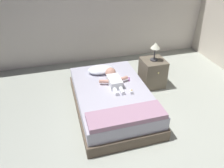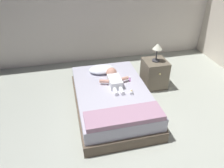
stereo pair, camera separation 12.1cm
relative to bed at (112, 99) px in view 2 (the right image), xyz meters
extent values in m
plane|color=#A9AEA1|center=(-0.13, -1.02, -0.20)|extent=(8.00, 8.00, 0.00)
cube|color=brown|center=(0.00, 0.00, -0.10)|extent=(1.20, 1.86, 0.19)
cube|color=#B6B3C5|center=(0.00, 0.00, 0.10)|extent=(1.15, 1.79, 0.22)
ellipsoid|color=white|center=(-0.05, 0.59, 0.26)|extent=(0.47, 0.31, 0.11)
cube|color=white|center=(0.08, 0.12, 0.27)|extent=(0.20, 0.33, 0.13)
sphere|color=tan|center=(0.08, 0.36, 0.30)|extent=(0.19, 0.19, 0.19)
cylinder|color=tan|center=(-0.09, 0.17, 0.27)|extent=(0.17, 0.10, 0.06)
cylinder|color=tan|center=(0.25, 0.17, 0.27)|extent=(0.17, 0.09, 0.06)
cylinder|color=white|center=(0.03, -0.12, 0.24)|extent=(0.06, 0.17, 0.06)
cylinder|color=white|center=(0.13, -0.12, 0.24)|extent=(0.06, 0.17, 0.06)
cube|color=#A72C9E|center=(0.37, 0.21, 0.21)|extent=(0.05, 0.12, 0.01)
cube|color=white|center=(0.39, 0.27, 0.22)|extent=(0.02, 0.03, 0.01)
cube|color=#685D4C|center=(0.97, 0.51, 0.08)|extent=(0.43, 0.43, 0.55)
sphere|color=tan|center=(0.97, 0.28, 0.20)|extent=(0.03, 0.03, 0.03)
cylinder|color=#333338|center=(0.97, 0.51, 0.36)|extent=(0.15, 0.15, 0.02)
cylinder|color=#333338|center=(0.97, 0.51, 0.48)|extent=(0.02, 0.02, 0.22)
cone|color=silver|center=(0.97, 0.51, 0.65)|extent=(0.17, 0.17, 0.11)
cube|color=#AB8099|center=(0.00, -0.71, 0.24)|extent=(1.08, 0.35, 0.07)
cylinder|color=white|center=(0.27, -0.19, 0.23)|extent=(0.07, 0.10, 0.05)
cone|color=#E0B671|center=(0.27, -0.19, 0.27)|extent=(0.04, 0.04, 0.02)
camera|label=1|loc=(-0.79, -2.79, 2.19)|focal=34.61mm
camera|label=2|loc=(-0.67, -2.82, 2.19)|focal=34.61mm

